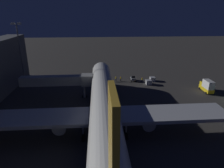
{
  "coord_description": "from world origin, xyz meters",
  "views": [
    {
      "loc": [
        1.01,
        44.29,
        23.33
      ],
      "look_at": [
        -3.0,
        -10.6,
        3.5
      ],
      "focal_mm": 31.9,
      "sensor_mm": 36.0,
      "label": 1
    }
  ],
  "objects_px": {
    "ground_crew_near_nose_gear": "(121,79)",
    "apron_floodlight_mast": "(20,51)",
    "ground_crew_by_tug": "(142,80)",
    "jet_bridge": "(63,80)",
    "ground_crew_marshaller_fwd": "(110,79)",
    "baggage_tug_lead": "(133,79)",
    "baggage_container_near_belt": "(149,82)",
    "traffic_cone_nose_port": "(108,83)",
    "ground_crew_by_belt_loader": "(116,78)",
    "airliner_at_gate": "(104,109)",
    "ops_van": "(207,86)",
    "baggage_container_mid_row": "(152,79)",
    "traffic_cone_nose_starboard": "(95,83)"
  },
  "relations": [
    {
      "from": "jet_bridge",
      "to": "airliner_at_gate",
      "type": "bearing_deg",
      "value": 121.31
    },
    {
      "from": "airliner_at_gate",
      "to": "ground_crew_by_belt_loader",
      "type": "distance_m",
      "value": 32.83
    },
    {
      "from": "ground_crew_near_nose_gear",
      "to": "ground_crew_by_tug",
      "type": "relative_size",
      "value": 0.98
    },
    {
      "from": "ground_crew_by_tug",
      "to": "ground_crew_near_nose_gear",
      "type": "bearing_deg",
      "value": -12.24
    },
    {
      "from": "airliner_at_gate",
      "to": "ops_van",
      "type": "bearing_deg",
      "value": -148.81
    },
    {
      "from": "jet_bridge",
      "to": "ground_crew_marshaller_fwd",
      "type": "bearing_deg",
      "value": -135.68
    },
    {
      "from": "traffic_cone_nose_port",
      "to": "baggage_tug_lead",
      "type": "bearing_deg",
      "value": -164.8
    },
    {
      "from": "ground_crew_by_belt_loader",
      "to": "traffic_cone_nose_port",
      "type": "relative_size",
      "value": 3.27
    },
    {
      "from": "ops_van",
      "to": "traffic_cone_nose_port",
      "type": "distance_m",
      "value": 31.88
    },
    {
      "from": "ground_crew_near_nose_gear",
      "to": "ground_crew_marshaller_fwd",
      "type": "bearing_deg",
      "value": -0.01
    },
    {
      "from": "jet_bridge",
      "to": "baggage_container_near_belt",
      "type": "distance_m",
      "value": 29.23
    },
    {
      "from": "ground_crew_by_belt_loader",
      "to": "traffic_cone_nose_starboard",
      "type": "bearing_deg",
      "value": 20.38
    },
    {
      "from": "airliner_at_gate",
      "to": "apron_floodlight_mast",
      "type": "xyz_separation_m",
      "value": [
        25.5,
        -29.32,
        6.41
      ]
    },
    {
      "from": "jet_bridge",
      "to": "ground_crew_by_tug",
      "type": "bearing_deg",
      "value": -154.61
    },
    {
      "from": "airliner_at_gate",
      "to": "traffic_cone_nose_port",
      "type": "height_order",
      "value": "airliner_at_gate"
    },
    {
      "from": "jet_bridge",
      "to": "traffic_cone_nose_port",
      "type": "relative_size",
      "value": 36.73
    },
    {
      "from": "baggage_container_near_belt",
      "to": "ground_crew_by_tug",
      "type": "distance_m",
      "value": 3.01
    },
    {
      "from": "baggage_container_near_belt",
      "to": "ops_van",
      "type": "bearing_deg",
      "value": 153.96
    },
    {
      "from": "baggage_container_mid_row",
      "to": "airliner_at_gate",
      "type": "bearing_deg",
      "value": 59.33
    },
    {
      "from": "baggage_tug_lead",
      "to": "ground_crew_by_belt_loader",
      "type": "distance_m",
      "value": 6.19
    },
    {
      "from": "baggage_container_near_belt",
      "to": "baggage_container_mid_row",
      "type": "relative_size",
      "value": 0.97
    },
    {
      "from": "baggage_container_mid_row",
      "to": "traffic_cone_nose_port",
      "type": "xyz_separation_m",
      "value": [
        16.35,
        1.97,
        -0.44
      ]
    },
    {
      "from": "apron_floodlight_mast",
      "to": "ground_crew_by_belt_loader",
      "type": "relative_size",
      "value": 11.37
    },
    {
      "from": "traffic_cone_nose_starboard",
      "to": "apron_floodlight_mast",
      "type": "bearing_deg",
      "value": -0.06
    },
    {
      "from": "baggage_container_near_belt",
      "to": "ground_crew_by_belt_loader",
      "type": "bearing_deg",
      "value": -22.11
    },
    {
      "from": "apron_floodlight_mast",
      "to": "ground_crew_marshaller_fwd",
      "type": "distance_m",
      "value": 30.58
    },
    {
      "from": "ops_van",
      "to": "ground_crew_by_belt_loader",
      "type": "relative_size",
      "value": 3.16
    },
    {
      "from": "airliner_at_gate",
      "to": "baggage_tug_lead",
      "type": "relative_size",
      "value": 22.13
    },
    {
      "from": "ground_crew_near_nose_gear",
      "to": "apron_floodlight_mast",
      "type": "bearing_deg",
      "value": 4.22
    },
    {
      "from": "baggage_container_mid_row",
      "to": "ground_crew_by_tug",
      "type": "bearing_deg",
      "value": 15.93
    },
    {
      "from": "baggage_container_near_belt",
      "to": "traffic_cone_nose_port",
      "type": "bearing_deg",
      "value": -6.6
    },
    {
      "from": "apron_floodlight_mast",
      "to": "baggage_container_mid_row",
      "type": "distance_m",
      "value": 45.44
    },
    {
      "from": "ground_crew_by_belt_loader",
      "to": "ground_crew_by_tug",
      "type": "distance_m",
      "value": 9.36
    },
    {
      "from": "ground_crew_by_tug",
      "to": "jet_bridge",
      "type": "bearing_deg",
      "value": 25.39
    },
    {
      "from": "airliner_at_gate",
      "to": "baggage_tug_lead",
      "type": "bearing_deg",
      "value": -109.89
    },
    {
      "from": "airliner_at_gate",
      "to": "traffic_cone_nose_starboard",
      "type": "distance_m",
      "value": 29.81
    },
    {
      "from": "ground_crew_near_nose_gear",
      "to": "ground_crew_marshaller_fwd",
      "type": "height_order",
      "value": "ground_crew_marshaller_fwd"
    },
    {
      "from": "apron_floodlight_mast",
      "to": "baggage_container_mid_row",
      "type": "bearing_deg",
      "value": -177.47
    },
    {
      "from": "baggage_container_mid_row",
      "to": "traffic_cone_nose_starboard",
      "type": "distance_m",
      "value": 20.84
    },
    {
      "from": "apron_floodlight_mast",
      "to": "baggage_container_near_belt",
      "type": "bearing_deg",
      "value": 177.74
    },
    {
      "from": "ground_crew_marshaller_fwd",
      "to": "baggage_tug_lead",
      "type": "bearing_deg",
      "value": -179.27
    },
    {
      "from": "airliner_at_gate",
      "to": "traffic_cone_nose_port",
      "type": "xyz_separation_m",
      "value": [
        -2.2,
        -29.3,
        -5.02
      ]
    },
    {
      "from": "baggage_container_near_belt",
      "to": "ground_crew_marshaller_fwd",
      "type": "distance_m",
      "value": 13.79
    },
    {
      "from": "ground_crew_by_tug",
      "to": "baggage_container_near_belt",
      "type": "bearing_deg",
      "value": 125.75
    },
    {
      "from": "baggage_container_near_belt",
      "to": "ground_crew_near_nose_gear",
      "type": "relative_size",
      "value": 1.03
    },
    {
      "from": "baggage_container_mid_row",
      "to": "ground_crew_by_belt_loader",
      "type": "xyz_separation_m",
      "value": [
        13.21,
        -0.84,
        0.28
      ]
    },
    {
      "from": "ground_crew_by_belt_loader",
      "to": "ground_crew_marshaller_fwd",
      "type": "height_order",
      "value": "ground_crew_marshaller_fwd"
    },
    {
      "from": "jet_bridge",
      "to": "baggage_container_mid_row",
      "type": "distance_m",
      "value": 32.68
    },
    {
      "from": "baggage_container_mid_row",
      "to": "traffic_cone_nose_port",
      "type": "relative_size",
      "value": 3.45
    },
    {
      "from": "apron_floodlight_mast",
      "to": "baggage_container_near_belt",
      "type": "xyz_separation_m",
      "value": [
        -41.74,
        1.65,
        -10.91
      ]
    }
  ]
}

